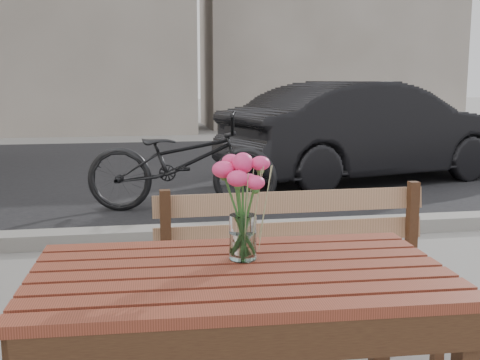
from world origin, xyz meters
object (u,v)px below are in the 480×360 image
object	(u,v)px
parked_car	(370,131)
bicycle	(182,162)
main_table	(240,309)
main_vase	(243,194)

from	to	relation	value
parked_car	bicycle	bearing A→B (deg)	103.61
main_table	parked_car	size ratio (longest dim) A/B	0.32
main_vase	main_table	bearing A→B (deg)	-105.03
main_table	main_vase	size ratio (longest dim) A/B	3.77
main_vase	bicycle	xyz separation A→B (m)	(0.14, 4.16, -0.46)
main_table	bicycle	world-z (taller)	bicycle
parked_car	bicycle	distance (m)	2.93
parked_car	bicycle	world-z (taller)	parked_car
parked_car	main_table	bearing A→B (deg)	138.77
main_table	main_vase	distance (m)	0.35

